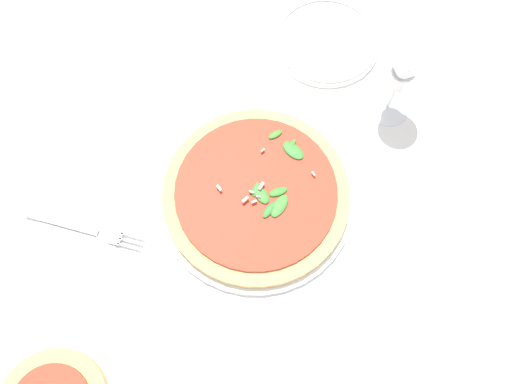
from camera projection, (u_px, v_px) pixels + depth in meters
ground_plane at (245, 215)px, 0.84m from camera, size 6.00×6.00×0.00m
pizza_arugula_main at (256, 195)px, 0.84m from camera, size 0.33×0.33×0.05m
wine_glass at (404, 72)px, 0.81m from camera, size 0.08×0.08×0.17m
napkin at (79, 228)px, 0.83m from camera, size 0.16×0.12×0.01m
fork at (83, 228)px, 0.83m from camera, size 0.21×0.05×0.00m
side_plate_white at (326, 40)px, 0.96m from camera, size 0.21×0.21×0.02m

